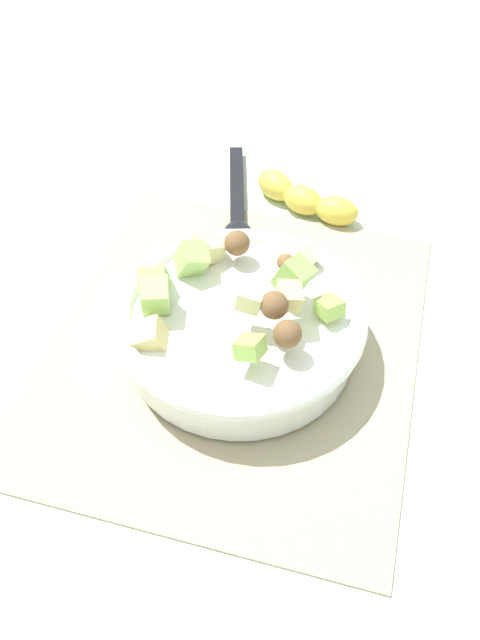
# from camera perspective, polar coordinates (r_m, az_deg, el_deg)

# --- Properties ---
(ground_plane) EXTENTS (2.40, 2.40, 0.00)m
(ground_plane) POSITION_cam_1_polar(r_m,az_deg,el_deg) (0.69, -0.57, -2.10)
(ground_plane) COLOR silver
(placemat) EXTENTS (0.44, 0.38, 0.01)m
(placemat) POSITION_cam_1_polar(r_m,az_deg,el_deg) (0.69, -0.57, -1.94)
(placemat) COLOR tan
(placemat) RESTS_ON ground_plane
(salad_bowl) EXTENTS (0.25, 0.25, 0.11)m
(salad_bowl) POSITION_cam_1_polar(r_m,az_deg,el_deg) (0.66, -0.07, -0.24)
(salad_bowl) COLOR white
(salad_bowl) RESTS_ON placemat
(serving_spoon) EXTENTS (0.22, 0.09, 0.01)m
(serving_spoon) POSITION_cam_1_polar(r_m,az_deg,el_deg) (0.83, -0.23, 9.37)
(serving_spoon) COLOR black
(serving_spoon) RESTS_ON placemat
(banana_whole) EXTENTS (0.08, 0.15, 0.04)m
(banana_whole) POSITION_cam_1_polar(r_m,az_deg,el_deg) (0.85, 5.66, 10.53)
(banana_whole) COLOR yellow
(banana_whole) RESTS_ON ground_plane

